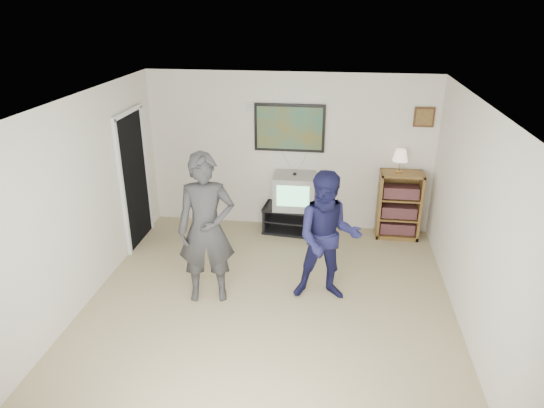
% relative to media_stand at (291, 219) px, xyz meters
% --- Properties ---
extents(room_shell, '(4.51, 5.00, 2.51)m').
position_rel_media_stand_xyz_m(room_shell, '(-0.07, -1.88, 1.03)').
color(room_shell, '#8F7C5A').
rests_on(room_shell, ground).
extents(media_stand, '(0.91, 0.57, 0.43)m').
position_rel_media_stand_xyz_m(media_stand, '(0.00, 0.00, 0.00)').
color(media_stand, black).
rests_on(media_stand, room_shell).
extents(crt_television, '(0.64, 0.54, 0.54)m').
position_rel_media_stand_xyz_m(crt_television, '(0.05, 0.00, 0.49)').
color(crt_television, '#9A9995').
rests_on(crt_television, media_stand).
extents(bookshelf, '(0.65, 0.37, 1.07)m').
position_rel_media_stand_xyz_m(bookshelf, '(1.68, 0.05, 0.32)').
color(bookshelf, brown).
rests_on(bookshelf, room_shell).
extents(table_lamp, '(0.23, 0.23, 0.36)m').
position_rel_media_stand_xyz_m(table_lamp, '(1.62, 0.04, 1.03)').
color(table_lamp, '#FADBBD').
rests_on(table_lamp, bookshelf).
extents(person_tall, '(0.77, 0.59, 1.89)m').
position_rel_media_stand_xyz_m(person_tall, '(-0.84, -2.01, 0.73)').
color(person_tall, '#2C2D2F').
rests_on(person_tall, room_shell).
extents(person_short, '(0.85, 0.69, 1.67)m').
position_rel_media_stand_xyz_m(person_short, '(0.61, -1.81, 0.62)').
color(person_short, '#171841').
rests_on(person_short, room_shell).
extents(controller_left, '(0.06, 0.13, 0.04)m').
position_rel_media_stand_xyz_m(controller_left, '(-0.82, -1.77, 0.92)').
color(controller_left, white).
rests_on(controller_left, person_tall).
extents(controller_right, '(0.04, 0.13, 0.04)m').
position_rel_media_stand_xyz_m(controller_right, '(0.59, -1.61, 0.92)').
color(controller_right, white).
rests_on(controller_right, person_short).
extents(poster, '(1.10, 0.03, 0.75)m').
position_rel_media_stand_xyz_m(poster, '(-0.07, 0.25, 1.43)').
color(poster, black).
rests_on(poster, room_shell).
extents(air_vent, '(0.28, 0.02, 0.14)m').
position_rel_media_stand_xyz_m(air_vent, '(-0.62, 0.25, 1.73)').
color(air_vent, white).
rests_on(air_vent, room_shell).
extents(small_picture, '(0.30, 0.03, 0.30)m').
position_rel_media_stand_xyz_m(small_picture, '(1.93, 0.25, 1.66)').
color(small_picture, '#462B16').
rests_on(small_picture, room_shell).
extents(doorway, '(0.03, 0.85, 2.00)m').
position_rel_media_stand_xyz_m(doorway, '(-2.30, -0.63, 0.78)').
color(doorway, black).
rests_on(doorway, room_shell).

